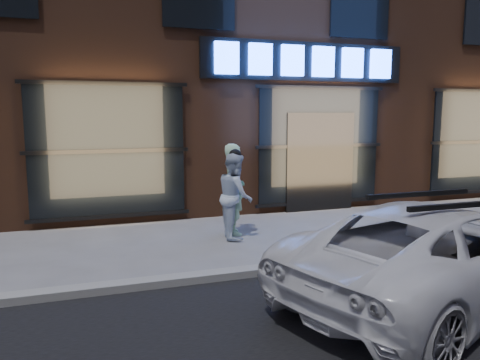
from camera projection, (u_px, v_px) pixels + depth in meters
name	position (u px, v px, depth m)	size (l,w,h in m)	color
ground	(429.00, 254.00, 7.97)	(90.00, 90.00, 0.00)	slate
curb	(429.00, 251.00, 7.96)	(60.00, 0.25, 0.12)	gray
storefront_building	(261.00, 25.00, 14.73)	(30.20, 8.28, 10.30)	#54301E
man_bowtie	(234.00, 189.00, 9.23)	(0.66, 0.43, 1.80)	#B8F2C8
man_cap	(235.00, 196.00, 8.96)	(0.80, 0.62, 1.65)	white
white_suv	(437.00, 252.00, 5.93)	(2.11, 4.58, 1.27)	silver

